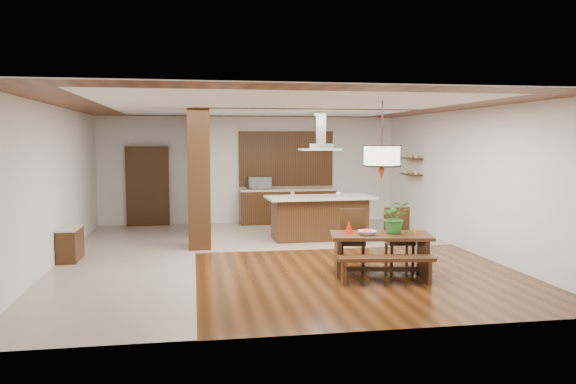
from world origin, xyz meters
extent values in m
plane|color=#311909|center=(0.00, 0.00, 0.00)|extent=(9.00, 9.00, 0.00)
cube|color=white|center=(0.00, 0.00, 2.90)|extent=(8.00, 9.00, 0.04)
cube|color=silver|center=(0.00, 4.50, 1.45)|extent=(8.00, 0.04, 2.90)
cube|color=silver|center=(0.00, -4.50, 1.45)|extent=(8.00, 0.04, 2.90)
cube|color=silver|center=(-4.00, 0.00, 1.45)|extent=(0.04, 9.00, 2.90)
cube|color=silver|center=(4.00, 0.00, 1.45)|extent=(0.04, 9.00, 2.90)
cube|color=#AFA092|center=(-2.75, 0.00, 0.01)|extent=(2.50, 9.00, 0.01)
cube|color=#AFA092|center=(1.25, 2.50, 0.01)|extent=(5.50, 4.00, 0.01)
cube|color=#3F1F0F|center=(0.00, 0.00, 2.88)|extent=(8.00, 9.00, 0.02)
cube|color=black|center=(-1.40, 1.20, 1.45)|extent=(0.45, 1.00, 2.90)
cube|color=silver|center=(-1.40, 3.30, 1.45)|extent=(0.18, 2.40, 2.90)
cube|color=black|center=(-3.81, 0.20, 0.32)|extent=(0.37, 0.88, 0.63)
cube|color=black|center=(-2.70, 4.40, 1.05)|extent=(1.10, 0.20, 2.10)
cube|color=black|center=(1.00, 4.20, 0.45)|extent=(2.60, 0.60, 0.90)
cube|color=beige|center=(1.00, 4.20, 0.92)|extent=(2.60, 0.62, 0.05)
cube|color=brown|center=(1.00, 4.46, 1.75)|extent=(2.60, 0.08, 1.50)
cube|color=black|center=(3.87, 2.60, 1.40)|extent=(0.26, 0.90, 0.04)
cube|color=black|center=(3.87, 2.60, 1.80)|extent=(0.26, 0.90, 0.04)
cube|color=black|center=(1.57, -1.82, 0.66)|extent=(1.77, 1.11, 0.06)
cube|color=black|center=(0.86, -1.69, 0.32)|extent=(0.19, 0.66, 0.63)
cube|color=black|center=(2.27, -1.95, 0.32)|extent=(0.19, 0.66, 0.63)
imported|color=#277527|center=(1.82, -1.80, 0.96)|extent=(0.58, 0.53, 0.55)
imported|color=beige|center=(1.32, -1.86, 0.72)|extent=(0.31, 0.31, 0.07)
cone|color=red|center=(1.06, -1.65, 0.80)|extent=(0.15, 0.15, 0.22)
cylinder|color=gold|center=(2.09, -1.98, 0.74)|extent=(0.09, 0.09, 0.10)
cube|color=black|center=(1.30, 1.62, 0.47)|extent=(2.13, 0.88, 0.94)
cube|color=beige|center=(1.30, 1.57, 0.97)|extent=(2.46, 1.15, 0.05)
imported|color=silver|center=(1.72, 1.54, 1.04)|extent=(0.15, 0.15, 0.09)
imported|color=silver|center=(0.22, 4.22, 1.11)|extent=(0.67, 0.54, 0.32)
camera|label=1|loc=(-1.52, -10.71, 2.25)|focal=35.00mm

